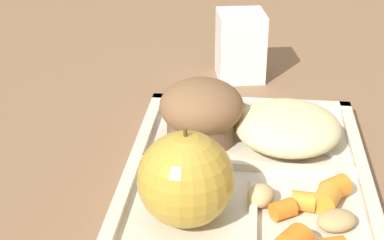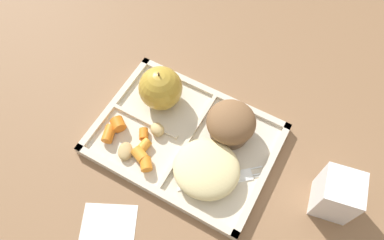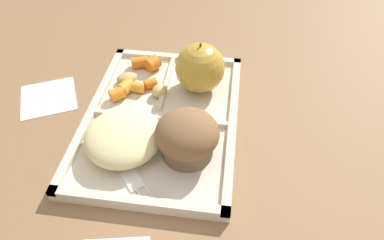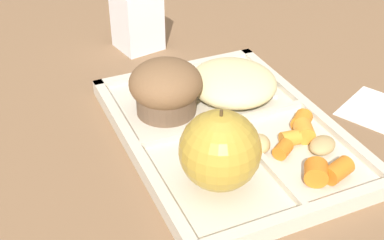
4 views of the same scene
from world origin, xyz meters
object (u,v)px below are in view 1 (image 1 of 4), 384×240
Objects in this scene: lunch_tray at (244,178)px; green_apple at (183,179)px; milk_carton at (239,46)px; bran_muffin at (199,111)px; plastic_fork at (274,125)px.

lunch_tray is 3.68× the size of green_apple.
green_apple is 0.96× the size of milk_carton.
bran_muffin is 0.10m from plastic_fork.
plastic_fork is at bearing -175.16° from milk_carton.
green_apple is at bearing 163.58° from milk_carton.
green_apple reaches higher than lunch_tray.
green_apple is 0.39m from milk_carton.
bran_muffin is (0.16, 0.00, -0.01)m from green_apple.
lunch_tray is at bearing 164.54° from plastic_fork.
plastic_fork is 0.19m from milk_carton.
plastic_fork is at bearing -63.02° from bran_muffin.
plastic_fork is (0.12, -0.03, 0.01)m from lunch_tray.
lunch_tray is 3.67× the size of bran_muffin.
milk_carton is (0.30, 0.02, 0.04)m from lunch_tray.
bran_muffin is at bearing 116.98° from plastic_fork.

